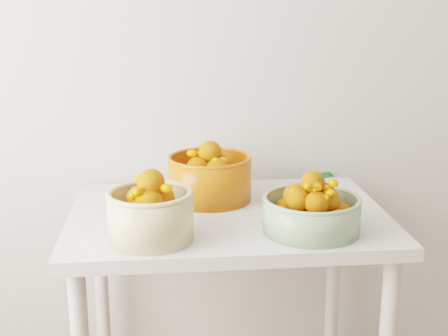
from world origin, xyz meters
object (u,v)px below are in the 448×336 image
at_px(bowl_green, 312,211).
at_px(bowl_cream, 151,213).
at_px(bowl_orange, 209,177).
at_px(table, 228,240).

bearing_deg(bowl_green, bowl_cream, -177.22).
distance_m(bowl_green, bowl_orange, 0.42).
relative_size(table, bowl_cream, 3.47).
xyz_separation_m(bowl_cream, bowl_orange, (0.19, 0.35, 0.00)).
bearing_deg(bowl_cream, bowl_orange, 61.29).
distance_m(table, bowl_green, 0.33).
height_order(table, bowl_orange, bowl_orange).
distance_m(table, bowl_orange, 0.23).
bearing_deg(bowl_orange, bowl_green, -50.06).
bearing_deg(table, bowl_green, -40.08).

